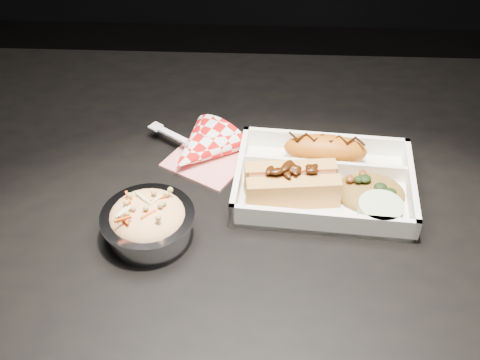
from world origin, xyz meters
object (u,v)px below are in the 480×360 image
Objects in this scene: food_tray at (323,184)px; hotdog at (292,182)px; foil_coleslaw_cup at (148,220)px; dining_table at (286,237)px; fried_pastry at (325,150)px; napkin_fork at (199,150)px.

hotdog reaches higher than food_tray.
hotdog is 0.20m from foil_coleslaw_cup.
dining_table is 9.79× the size of foil_coleslaw_cup.
fried_pastry is 1.00× the size of foil_coleslaw_cup.
fried_pastry is 0.29m from foil_coleslaw_cup.
napkin_fork reaches higher than dining_table.
dining_table is 0.24m from foil_coleslaw_cup.
dining_table is 7.21× the size of napkin_fork.
fried_pastry is at bearing 51.16° from dining_table.
fried_pastry is 0.92× the size of hotdog.
dining_table is 9.75× the size of fried_pastry.
fried_pastry is 0.74× the size of napkin_fork.
foil_coleslaw_cup is 0.17m from napkin_fork.
foil_coleslaw_cup reaches higher than fried_pastry.
hotdog is (0.00, -0.01, 0.12)m from dining_table.
dining_table is at bearing 6.30° from napkin_fork.
fried_pastry is (0.00, 0.06, 0.02)m from food_tray.
hotdog is at bearing -123.25° from fried_pastry.
foil_coleslaw_cup is 0.74× the size of napkin_fork.
dining_table is 0.19m from napkin_fork.
food_tray is 0.06m from hotdog.
napkin_fork is (-0.19, 0.01, -0.01)m from fried_pastry.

